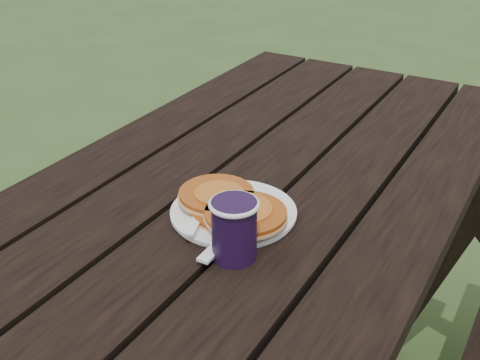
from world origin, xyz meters
The scene contains 5 objects.
plate centered at (0.04, 0.01, 0.76)m, with size 0.21×0.21×0.01m, color white.
pancake_stack centered at (0.04, 0.00, 0.77)m, with size 0.21×0.16×0.04m.
knife centered at (0.07, -0.05, 0.76)m, with size 0.02×0.18×0.01m, color white.
fork centered at (0.01, -0.05, 0.77)m, with size 0.03×0.16×0.01m, color white, non-canonical shape.
coffee_cup centered at (0.10, -0.09, 0.81)m, with size 0.08×0.08×0.10m.
Camera 1 is at (0.49, -0.74, 1.30)m, focal length 45.00 mm.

